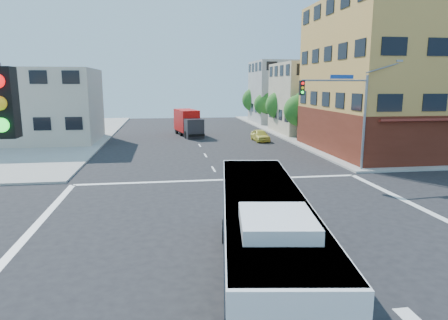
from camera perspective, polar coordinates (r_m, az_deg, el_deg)
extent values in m
plane|color=black|center=(17.92, 3.62, -9.99)|extent=(120.00, 120.00, 0.00)
cube|color=gray|center=(64.54, 28.36, 3.93)|extent=(50.00, 50.00, 0.15)
cube|color=#B58941|center=(42.09, 26.07, 10.61)|extent=(18.00, 15.00, 14.00)
cube|color=#572014|center=(42.31, 25.51, 3.85)|extent=(18.09, 15.08, 4.00)
cube|color=#C2B394|center=(54.44, 13.90, 8.55)|extent=(12.00, 10.00, 9.00)
cube|color=#A6A6A1|center=(67.59, 9.39, 9.52)|extent=(12.00, 10.00, 10.00)
cube|color=#C1B4A0|center=(48.34, -24.78, 7.03)|extent=(12.00, 10.00, 8.00)
cylinder|color=gray|center=(30.87, 19.39, 4.89)|extent=(0.18, 0.18, 7.00)
cylinder|color=gray|center=(29.42, 15.61, 10.90)|extent=(5.01, 0.62, 0.12)
cube|color=black|center=(28.27, 11.06, 10.09)|extent=(0.32, 0.30, 1.00)
sphere|color=#FF0C0C|center=(28.11, 11.20, 10.70)|extent=(0.20, 0.20, 0.20)
sphere|color=yellow|center=(28.11, 11.17, 10.09)|extent=(0.20, 0.20, 0.20)
sphere|color=#19FF33|center=(28.11, 11.15, 9.48)|extent=(0.20, 0.20, 0.20)
cube|color=#153E96|center=(29.67, 16.50, 11.33)|extent=(1.80, 0.22, 0.28)
cube|color=gray|center=(32.23, 23.73, 12.85)|extent=(0.50, 0.22, 0.14)
cube|color=black|center=(6.48, -28.91, 7.18)|extent=(0.32, 0.30, 1.00)
sphere|color=#19FF33|center=(6.34, -29.19, 4.38)|extent=(0.20, 0.20, 0.20)
cylinder|color=#3D2A16|center=(47.27, 10.60, 4.08)|extent=(0.28, 0.28, 1.92)
sphere|color=#175217|center=(47.05, 10.70, 6.98)|extent=(3.60, 3.60, 3.60)
sphere|color=#175217|center=(46.85, 11.32, 8.05)|extent=(2.52, 2.52, 2.52)
cylinder|color=#3D2A16|center=(54.84, 7.89, 5.10)|extent=(0.28, 0.28, 1.99)
sphere|color=#175217|center=(54.65, 7.95, 7.73)|extent=(3.80, 3.80, 3.80)
sphere|color=#175217|center=(54.44, 8.48, 8.71)|extent=(2.66, 2.66, 2.66)
cylinder|color=#3D2A16|center=(62.53, 5.83, 5.79)|extent=(0.28, 0.28, 1.89)
sphere|color=#175217|center=(62.37, 5.87, 7.90)|extent=(3.40, 3.40, 3.40)
sphere|color=#175217|center=(62.15, 6.31, 8.67)|extent=(2.38, 2.38, 2.38)
cylinder|color=#3D2A16|center=(70.28, 4.22, 6.43)|extent=(0.28, 0.28, 2.03)
sphere|color=#175217|center=(70.13, 4.25, 8.56)|extent=(4.00, 4.00, 4.00)
sphere|color=#175217|center=(69.89, 4.64, 9.36)|extent=(2.80, 2.80, 2.80)
cube|color=black|center=(13.10, 5.54, -15.71)|extent=(4.04, 11.65, 0.43)
cube|color=white|center=(12.62, 5.64, -10.98)|extent=(4.02, 11.63, 2.71)
cube|color=black|center=(12.56, 5.65, -10.27)|extent=(4.02, 11.29, 1.19)
cube|color=black|center=(17.94, 3.82, -4.07)|extent=(2.21, 0.37, 1.28)
cube|color=#E5590C|center=(17.75, 3.85, -1.09)|extent=(1.80, 0.31, 0.27)
cube|color=white|center=(12.20, 5.75, -5.31)|extent=(3.94, 11.39, 0.11)
cube|color=white|center=(9.44, 7.58, -8.78)|extent=(1.98, 2.31, 0.34)
cube|color=#04682F|center=(12.40, -0.01, -14.81)|extent=(0.76, 5.17, 0.27)
cube|color=#04682F|center=(12.65, 11.50, -14.51)|extent=(0.76, 5.17, 0.27)
cylinder|color=black|center=(16.39, 0.24, -10.16)|extent=(0.42, 1.02, 0.99)
cylinder|color=#99999E|center=(16.39, -0.24, -10.16)|extent=(0.11, 0.49, 0.49)
cylinder|color=black|center=(16.56, 8.24, -10.04)|extent=(0.42, 1.02, 0.99)
cylinder|color=#99999E|center=(16.58, 8.70, -10.03)|extent=(0.11, 0.49, 0.49)
cube|color=#232227|center=(47.51, -4.33, 4.49)|extent=(2.38, 2.31, 2.30)
cube|color=black|center=(46.67, -4.06, 4.82)|extent=(1.84, 0.44, 0.89)
cube|color=red|center=(50.67, -5.38, 5.67)|extent=(3.07, 5.28, 2.66)
cube|color=black|center=(49.79, -5.04, 4.00)|extent=(3.32, 7.33, 0.27)
cylinder|color=black|center=(47.52, -5.46, 3.62)|extent=(0.42, 0.92, 0.89)
cylinder|color=black|center=(48.02, -3.31, 3.72)|extent=(0.42, 0.92, 0.89)
cylinder|color=black|center=(50.00, -6.20, 3.96)|extent=(0.42, 0.92, 0.89)
cylinder|color=black|center=(50.47, -4.15, 4.06)|extent=(0.42, 0.92, 0.89)
cylinder|color=black|center=(52.13, -6.79, 4.22)|extent=(0.42, 0.92, 0.89)
cylinder|color=black|center=(52.58, -4.81, 4.32)|extent=(0.42, 0.92, 0.89)
imported|color=#E4D64E|center=(45.24, 5.19, 3.54)|extent=(1.68, 3.93, 1.32)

